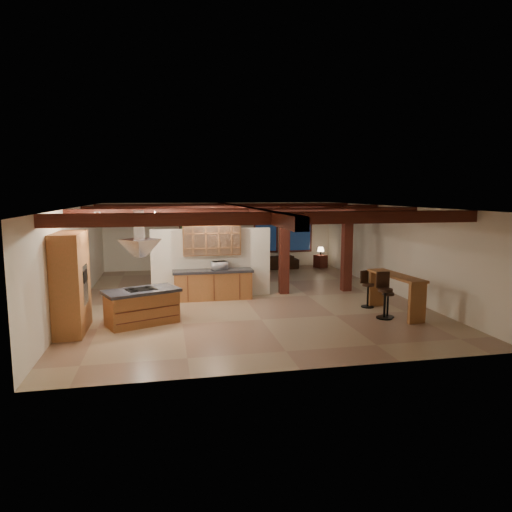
{
  "coord_description": "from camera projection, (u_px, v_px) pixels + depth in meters",
  "views": [
    {
      "loc": [
        -2.46,
        -13.92,
        3.33
      ],
      "look_at": [
        0.46,
        0.5,
        1.28
      ],
      "focal_mm": 32.0,
      "sensor_mm": 36.0,
      "label": 1
    }
  ],
  "objects": [
    {
      "name": "room_walls",
      "position": [
        245.0,
        243.0,
        14.21
      ],
      "size": [
        12.0,
        12.0,
        12.0
      ],
      "color": "white",
      "rests_on": "ground"
    },
    {
      "name": "recessed_cans",
      "position": [
        161.0,
        211.0,
        11.68
      ],
      "size": [
        3.16,
        2.46,
        0.03
      ],
      "color": "silver",
      "rests_on": "room_walls"
    },
    {
      "name": "kitchen_island",
      "position": [
        142.0,
        306.0,
        11.61
      ],
      "size": [
        2.06,
        1.6,
        0.91
      ],
      "color": "#A65A35",
      "rests_on": "ground"
    },
    {
      "name": "partition_wall",
      "position": [
        212.0,
        263.0,
        14.59
      ],
      "size": [
        3.8,
        0.18,
        2.2
      ],
      "primitive_type": "cube",
      "color": "white",
      "rests_on": "ground"
    },
    {
      "name": "bar_stool_b",
      "position": [
        387.0,
        298.0,
        12.25
      ],
      "size": [
        0.38,
        0.39,
        1.02
      ],
      "color": "black",
      "rests_on": "ground"
    },
    {
      "name": "timber_posts",
      "position": [
        316.0,
        240.0,
        15.18
      ],
      "size": [
        2.5,
        0.3,
        2.9
      ],
      "color": "#37120D",
      "rests_on": "ground"
    },
    {
      "name": "bar_stool_a",
      "position": [
        384.0,
        295.0,
        12.12
      ],
      "size": [
        0.43,
        0.43,
        1.23
      ],
      "color": "black",
      "rests_on": "ground"
    },
    {
      "name": "pantry_cabinet",
      "position": [
        71.0,
        283.0,
        10.85
      ],
      "size": [
        0.67,
        1.6,
        2.4
      ],
      "color": "#A65A35",
      "rests_on": "ground"
    },
    {
      "name": "range_hood",
      "position": [
        140.0,
        255.0,
        11.42
      ],
      "size": [
        1.1,
        1.1,
        1.4
      ],
      "color": "silver",
      "rests_on": "room_walls"
    },
    {
      "name": "ceiling_beams",
      "position": [
        245.0,
        211.0,
        14.07
      ],
      "size": [
        10.0,
        12.0,
        0.28
      ],
      "color": "#37120D",
      "rests_on": "room_walls"
    },
    {
      "name": "framed_art",
      "position": [
        187.0,
        231.0,
        19.69
      ],
      "size": [
        0.65,
        0.05,
        0.85
      ],
      "color": "#37120D",
      "rests_on": "room_walls"
    },
    {
      "name": "bar_counter",
      "position": [
        396.0,
        288.0,
        12.5
      ],
      "size": [
        0.74,
        2.15,
        1.11
      ],
      "color": "#A65A35",
      "rests_on": "ground"
    },
    {
      "name": "sofa",
      "position": [
        274.0,
        262.0,
        20.15
      ],
      "size": [
        2.06,
        0.84,
        0.6
      ],
      "primitive_type": "imported",
      "rotation": [
        0.0,
        0.0,
        3.16
      ],
      "color": "black",
      "rests_on": "ground"
    },
    {
      "name": "table_lamp",
      "position": [
        321.0,
        249.0,
        20.31
      ],
      "size": [
        0.3,
        0.3,
        0.36
      ],
      "color": "black",
      "rests_on": "side_table"
    },
    {
      "name": "side_table",
      "position": [
        321.0,
        261.0,
        20.38
      ],
      "size": [
        0.6,
        0.6,
        0.57
      ],
      "primitive_type": "cube",
      "rotation": [
        0.0,
        0.0,
        0.41
      ],
      "color": "#37120D",
      "rests_on": "ground"
    },
    {
      "name": "dining_chairs",
      "position": [
        218.0,
        264.0,
        17.35
      ],
      "size": [
        2.04,
        2.04,
        1.28
      ],
      "color": "#37120D",
      "rests_on": "ground"
    },
    {
      "name": "microwave",
      "position": [
        219.0,
        265.0,
        14.26
      ],
      "size": [
        0.53,
        0.43,
        0.26
      ],
      "primitive_type": "imported",
      "rotation": [
        0.0,
        0.0,
        3.42
      ],
      "color": "silver",
      "rests_on": "back_counter"
    },
    {
      "name": "back_counter",
      "position": [
        213.0,
        284.0,
        14.3
      ],
      "size": [
        2.5,
        0.66,
        0.94
      ],
      "color": "#A65A35",
      "rests_on": "ground"
    },
    {
      "name": "bar_stool_c",
      "position": [
        367.0,
        289.0,
        13.31
      ],
      "size": [
        0.4,
        0.41,
        1.06
      ],
      "color": "black",
      "rests_on": "ground"
    },
    {
      "name": "upper_display_cabinet",
      "position": [
        212.0,
        240.0,
        14.3
      ],
      "size": [
        1.8,
        0.36,
        0.95
      ],
      "color": "#A65A35",
      "rests_on": "partition_wall"
    },
    {
      "name": "dining_table",
      "position": [
        218.0,
        272.0,
        17.4
      ],
      "size": [
        2.02,
        1.29,
        0.67
      ],
      "primitive_type": "imported",
      "rotation": [
        0.0,
        0.0,
        -0.13
      ],
      "color": "#421A10",
      "rests_on": "ground"
    },
    {
      "name": "back_windows",
      "position": [
        283.0,
        234.0,
        20.55
      ],
      "size": [
        2.7,
        0.07,
        1.7
      ],
      "color": "#37120D",
      "rests_on": "room_walls"
    },
    {
      "name": "ground",
      "position": [
        245.0,
        298.0,
        14.45
      ],
      "size": [
        12.0,
        12.0,
        0.0
      ],
      "primitive_type": "plane",
      "color": "tan",
      "rests_on": "ground"
    }
  ]
}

